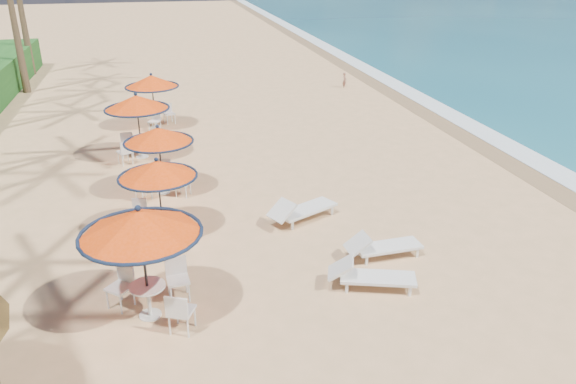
{
  "coord_description": "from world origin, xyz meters",
  "views": [
    {
      "loc": [
        -4.42,
        -10.91,
        7.42
      ],
      "look_at": [
        -1.15,
        3.0,
        1.2
      ],
      "focal_mm": 35.0,
      "sensor_mm": 36.0,
      "label": 1
    }
  ],
  "objects_px": {
    "station_0": "(143,236)",
    "station_3": "(135,109)",
    "lounger_near": "(369,275)",
    "station_2": "(159,144)",
    "lounger_far": "(301,210)",
    "lounger_mid": "(381,246)",
    "station_4": "(153,88)",
    "station_1": "(156,179)"
  },
  "relations": [
    {
      "from": "station_1",
      "to": "station_3",
      "type": "xyz_separation_m",
      "value": [
        -0.63,
        6.6,
        0.27
      ]
    },
    {
      "from": "station_3",
      "to": "lounger_near",
      "type": "distance_m",
      "value": 11.94
    },
    {
      "from": "station_0",
      "to": "station_1",
      "type": "bearing_deg",
      "value": 85.4
    },
    {
      "from": "lounger_near",
      "to": "station_3",
      "type": "bearing_deg",
      "value": 135.32
    },
    {
      "from": "station_1",
      "to": "station_3",
      "type": "bearing_deg",
      "value": 95.41
    },
    {
      "from": "station_3",
      "to": "station_4",
      "type": "xyz_separation_m",
      "value": [
        0.68,
        3.97,
        -0.14
      ]
    },
    {
      "from": "lounger_near",
      "to": "station_0",
      "type": "bearing_deg",
      "value": -162.27
    },
    {
      "from": "station_4",
      "to": "lounger_far",
      "type": "distance_m",
      "value": 11.51
    },
    {
      "from": "lounger_mid",
      "to": "lounger_near",
      "type": "bearing_deg",
      "value": -125.46
    },
    {
      "from": "station_1",
      "to": "lounger_mid",
      "type": "relative_size",
      "value": 1.1
    },
    {
      "from": "station_2",
      "to": "station_1",
      "type": "bearing_deg",
      "value": -92.74
    },
    {
      "from": "station_2",
      "to": "lounger_far",
      "type": "height_order",
      "value": "station_2"
    },
    {
      "from": "station_1",
      "to": "lounger_near",
      "type": "bearing_deg",
      "value": -40.07
    },
    {
      "from": "station_1",
      "to": "lounger_far",
      "type": "distance_m",
      "value": 4.23
    },
    {
      "from": "station_4",
      "to": "lounger_mid",
      "type": "relative_size",
      "value": 1.19
    },
    {
      "from": "station_0",
      "to": "lounger_mid",
      "type": "relative_size",
      "value": 1.3
    },
    {
      "from": "station_4",
      "to": "lounger_mid",
      "type": "height_order",
      "value": "station_4"
    },
    {
      "from": "station_0",
      "to": "lounger_mid",
      "type": "distance_m",
      "value": 6.18
    },
    {
      "from": "station_2",
      "to": "lounger_mid",
      "type": "distance_m",
      "value": 7.89
    },
    {
      "from": "station_4",
      "to": "lounger_far",
      "type": "xyz_separation_m",
      "value": [
        3.97,
        -10.71,
        -1.42
      ]
    },
    {
      "from": "station_0",
      "to": "station_4",
      "type": "height_order",
      "value": "station_0"
    },
    {
      "from": "station_0",
      "to": "station_3",
      "type": "height_order",
      "value": "station_0"
    },
    {
      "from": "station_1",
      "to": "station_2",
      "type": "bearing_deg",
      "value": 87.26
    },
    {
      "from": "station_3",
      "to": "station_2",
      "type": "bearing_deg",
      "value": -78.24
    },
    {
      "from": "station_2",
      "to": "station_3",
      "type": "distance_m",
      "value": 3.76
    },
    {
      "from": "lounger_near",
      "to": "lounger_far",
      "type": "relative_size",
      "value": 0.94
    },
    {
      "from": "station_2",
      "to": "lounger_far",
      "type": "relative_size",
      "value": 1.02
    },
    {
      "from": "station_4",
      "to": "lounger_near",
      "type": "distance_m",
      "value": 15.32
    },
    {
      "from": "station_0",
      "to": "lounger_near",
      "type": "bearing_deg",
      "value": -0.79
    },
    {
      "from": "station_0",
      "to": "lounger_far",
      "type": "distance_m",
      "value": 5.95
    },
    {
      "from": "lounger_mid",
      "to": "lounger_far",
      "type": "relative_size",
      "value": 0.9
    },
    {
      "from": "station_3",
      "to": "lounger_far",
      "type": "height_order",
      "value": "station_3"
    },
    {
      "from": "station_0",
      "to": "station_1",
      "type": "relative_size",
      "value": 1.18
    },
    {
      "from": "station_0",
      "to": "station_3",
      "type": "xyz_separation_m",
      "value": [
        -0.31,
        10.49,
        -0.03
      ]
    },
    {
      "from": "station_3",
      "to": "station_4",
      "type": "bearing_deg",
      "value": 80.29
    },
    {
      "from": "station_1",
      "to": "lounger_far",
      "type": "xyz_separation_m",
      "value": [
        4.03,
        -0.14,
        -1.29
      ]
    },
    {
      "from": "station_3",
      "to": "lounger_far",
      "type": "bearing_deg",
      "value": -55.38
    },
    {
      "from": "station_0",
      "to": "station_4",
      "type": "distance_m",
      "value": 14.46
    },
    {
      "from": "station_3",
      "to": "station_4",
      "type": "relative_size",
      "value": 1.03
    },
    {
      "from": "station_0",
      "to": "station_4",
      "type": "xyz_separation_m",
      "value": [
        0.37,
        14.46,
        -0.16
      ]
    },
    {
      "from": "lounger_near",
      "to": "station_4",
      "type": "bearing_deg",
      "value": 126.29
    },
    {
      "from": "station_4",
      "to": "station_1",
      "type": "bearing_deg",
      "value": -90.29
    }
  ]
}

